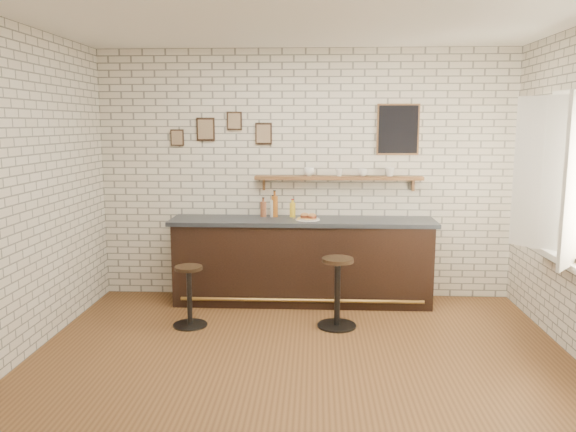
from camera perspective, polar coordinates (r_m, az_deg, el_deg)
name	(u,v)px	position (r m, az deg, el deg)	size (l,w,h in m)	color
ground	(300,360)	(5.24, 1.25, -14.46)	(5.00, 5.00, 0.00)	brown
bar_counter	(302,261)	(6.69, 1.44, -4.57)	(3.10, 0.65, 1.01)	black
sandwich_plate	(308,219)	(6.54, 2.01, -0.34)	(0.28, 0.28, 0.01)	white
ciabatta_sandwich	(308,216)	(6.53, 2.09, -0.01)	(0.20, 0.14, 0.06)	tan
potato_chips	(306,219)	(6.54, 1.88, -0.28)	(0.27, 0.20, 0.00)	#E9BC52
bitters_bottle_brown	(263,209)	(6.75, -2.53, 0.73)	(0.07, 0.07, 0.24)	brown
bitters_bottle_white	(273,208)	(6.74, -1.53, 0.82)	(0.07, 0.07, 0.26)	beige
bitters_bottle_amber	(275,206)	(6.73, -1.37, 1.02)	(0.08, 0.08, 0.32)	#975018
condiment_bottle_yellow	(293,209)	(6.73, 0.47, 0.68)	(0.07, 0.07, 0.22)	gold
bar_stool_left	(189,294)	(6.04, -9.99, -7.82)	(0.36, 0.36, 0.65)	black
bar_stool_right	(337,290)	(5.94, 5.03, -7.51)	(0.41, 0.41, 0.74)	black
wall_shelf	(338,178)	(6.73, 5.14, 3.87)	(2.00, 0.18, 0.18)	brown
shelf_cup_a	(309,172)	(6.72, 2.14, 4.52)	(0.13, 0.13, 0.10)	white
shelf_cup_b	(339,173)	(6.73, 5.22, 4.42)	(0.09, 0.09, 0.09)	white
shelf_cup_c	(363,173)	(6.75, 7.62, 4.40)	(0.11, 0.11, 0.09)	white
shelf_cup_d	(390,172)	(6.78, 10.32, 4.41)	(0.11, 0.11, 0.10)	white
back_wall_decor	(324,130)	(6.78, 3.70, 8.73)	(2.96, 0.02, 0.56)	black
window_sill	(564,259)	(5.71, 26.26, -3.93)	(0.20, 1.35, 0.06)	white
casement_window	(566,177)	(5.59, 26.41, 3.58)	(0.40, 1.30, 1.56)	white
book_lower	(574,261)	(5.49, 27.05, -4.06)	(0.17, 0.23, 0.02)	tan
book_upper	(575,259)	(5.47, 27.17, -3.92)	(0.15, 0.21, 0.02)	tan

